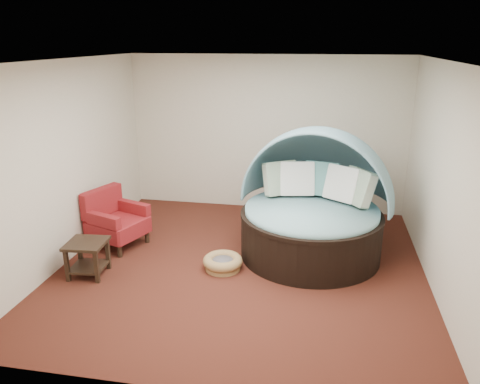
% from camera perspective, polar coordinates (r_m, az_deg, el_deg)
% --- Properties ---
extents(floor, '(5.00, 5.00, 0.00)m').
position_cam_1_polar(floor, '(6.67, 0.24, -9.07)').
color(floor, '#4D1F16').
rests_on(floor, ground).
extents(wall_back, '(5.00, 0.00, 5.00)m').
position_cam_1_polar(wall_back, '(8.56, 3.24, 7.04)').
color(wall_back, beige).
rests_on(wall_back, floor).
extents(wall_front, '(5.00, 0.00, 5.00)m').
position_cam_1_polar(wall_front, '(3.87, -6.38, -7.32)').
color(wall_front, beige).
rests_on(wall_front, floor).
extents(wall_left, '(0.00, 5.00, 5.00)m').
position_cam_1_polar(wall_left, '(7.02, -20.29, 3.43)').
color(wall_left, beige).
rests_on(wall_left, floor).
extents(wall_right, '(0.00, 5.00, 5.00)m').
position_cam_1_polar(wall_right, '(6.23, 23.51, 1.25)').
color(wall_right, beige).
rests_on(wall_right, floor).
extents(ceiling, '(5.00, 5.00, 0.00)m').
position_cam_1_polar(ceiling, '(5.93, 0.27, 15.73)').
color(ceiling, white).
rests_on(ceiling, wall_back).
extents(canopy_daybed, '(2.47, 2.42, 1.88)m').
position_cam_1_polar(canopy_daybed, '(6.86, 9.03, -0.60)').
color(canopy_daybed, black).
rests_on(canopy_daybed, floor).
extents(pet_basket, '(0.67, 0.67, 0.19)m').
position_cam_1_polar(pet_basket, '(6.56, -2.11, -8.58)').
color(pet_basket, brown).
rests_on(pet_basket, floor).
extents(red_armchair, '(0.96, 0.96, 0.88)m').
position_cam_1_polar(red_armchair, '(7.43, -15.01, -3.32)').
color(red_armchair, black).
rests_on(red_armchair, floor).
extents(side_table, '(0.54, 0.54, 0.48)m').
position_cam_1_polar(side_table, '(6.64, -18.12, -7.16)').
color(side_table, black).
rests_on(side_table, floor).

